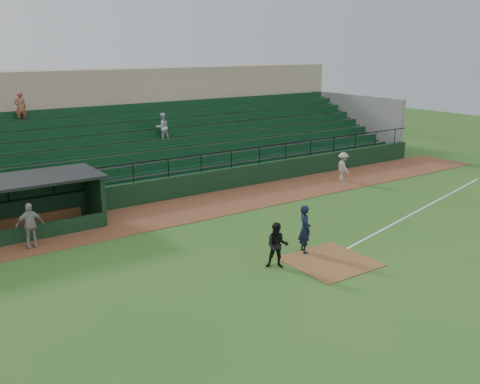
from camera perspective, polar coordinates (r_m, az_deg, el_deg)
ground at (r=21.52m, az=7.64°, el=-6.50°), size 90.00×90.00×0.00m
warning_track at (r=27.60m, az=-3.54°, el=-1.42°), size 40.00×4.00×0.03m
home_plate_dirt at (r=20.85m, az=9.49°, el=-7.28°), size 3.00×3.00×0.03m
foul_line at (r=27.95m, az=18.24°, el=-1.99°), size 17.49×4.44×0.01m
stadium_structure at (r=34.43m, az=-10.96°, el=5.60°), size 38.00×13.08×6.40m
batter_at_plate at (r=21.26m, az=6.90°, el=-3.93°), size 1.14×0.83×1.96m
umpire at (r=19.81m, az=3.98°, el=-5.68°), size 1.06×1.03×1.72m
runner at (r=32.81m, az=10.89°, el=2.64°), size 0.95×1.27×1.75m
dugout_player_a at (r=23.23m, az=-21.43°, el=-3.30°), size 1.10×0.48×1.86m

